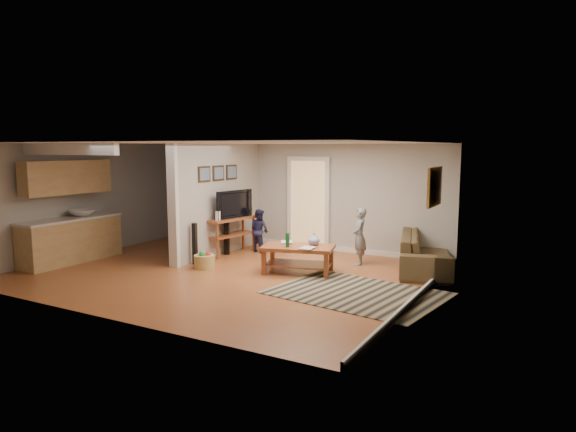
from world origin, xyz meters
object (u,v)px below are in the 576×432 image
object	(u,v)px
toy_basket	(204,261)
child	(359,264)
coffee_table	(299,252)
toddler	(259,252)
tv_console	(231,221)
sofa	(425,269)
speaker_right	(227,230)
speaker_left	(195,244)

from	to	relation	value
toy_basket	child	distance (m)	3.19
coffee_table	toddler	xyz separation A→B (m)	(-1.75, 1.32, -0.42)
tv_console	sofa	bearing A→B (deg)	18.50
toy_basket	toddler	bearing A→B (deg)	87.48
sofa	toddler	world-z (taller)	toddler
sofa	tv_console	world-z (taller)	tv_console
child	speaker_right	bearing A→B (deg)	-98.81
tv_console	toddler	xyz separation A→B (m)	(0.42, 0.53, -0.77)
sofa	speaker_left	bearing A→B (deg)	98.77
child	toddler	distance (m)	2.51
coffee_table	toy_basket	size ratio (longest dim) A/B	3.65
sofa	speaker_right	bearing A→B (deg)	85.21
coffee_table	child	size ratio (longest dim) A/B	1.29
coffee_table	toy_basket	world-z (taller)	coffee_table
speaker_left	toddler	xyz separation A→B (m)	(0.48, 1.74, -0.44)
speaker_left	toy_basket	bearing A→B (deg)	-33.50
toddler	coffee_table	bearing A→B (deg)	157.69
speaker_right	toy_basket	distance (m)	1.44
toddler	speaker_left	bearing A→B (deg)	89.15
child	toy_basket	bearing A→B (deg)	-73.35
sofa	coffee_table	bearing A→B (deg)	110.64
coffee_table	speaker_right	xyz separation A→B (m)	(-2.23, 0.71, 0.16)
sofa	coffee_table	size ratio (longest dim) A/B	1.60
speaker_right	child	bearing A→B (deg)	-11.27
tv_console	toddler	distance (m)	1.03
sofa	speaker_right	distance (m)	4.41
tv_console	toddler	size ratio (longest dim) A/B	1.40
sofa	tv_console	size ratio (longest dim) A/B	1.73
toy_basket	child	bearing A→B (deg)	35.45
tv_console	toy_basket	bearing A→B (deg)	-67.38
sofa	coffee_table	distance (m)	2.58
sofa	child	size ratio (longest dim) A/B	2.06
speaker_left	speaker_right	xyz separation A→B (m)	(0.00, 1.12, 0.14)
coffee_table	toddler	size ratio (longest dim) A/B	1.52
speaker_left	toddler	distance (m)	1.85
tv_console	speaker_right	distance (m)	0.22
toy_basket	child	world-z (taller)	child
toy_basket	speaker_right	bearing A→B (deg)	106.85
tv_console	toddler	bearing A→B (deg)	60.77
speaker_left	child	size ratio (longest dim) A/B	0.74
tv_console	speaker_left	world-z (taller)	tv_console
tv_console	speaker_left	size ratio (longest dim) A/B	1.61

